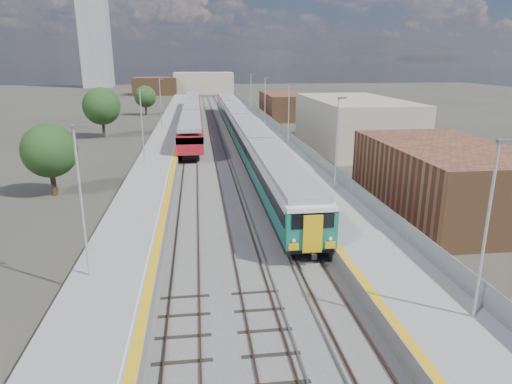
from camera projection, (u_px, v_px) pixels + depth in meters
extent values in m
plane|color=#47443A|center=(231.00, 143.00, 64.27)|extent=(320.00, 320.00, 0.00)
cube|color=#565451|center=(214.00, 140.00, 66.37)|extent=(10.50, 155.00, 0.06)
cube|color=#4C3323|center=(234.00, 136.00, 69.10)|extent=(0.07, 160.00, 0.14)
cube|color=#4C3323|center=(243.00, 136.00, 69.28)|extent=(0.07, 160.00, 0.14)
cube|color=#4C3323|center=(210.00, 137.00, 68.67)|extent=(0.07, 160.00, 0.14)
cube|color=#4C3323|center=(220.00, 137.00, 68.85)|extent=(0.07, 160.00, 0.14)
cube|color=#4C3323|center=(187.00, 137.00, 68.25)|extent=(0.07, 160.00, 0.14)
cube|color=#4C3323|center=(197.00, 137.00, 68.42)|extent=(0.07, 160.00, 0.14)
cube|color=gray|center=(231.00, 137.00, 69.06)|extent=(0.08, 160.00, 0.10)
cube|color=gray|center=(222.00, 137.00, 68.89)|extent=(0.08, 160.00, 0.10)
cube|color=slate|center=(265.00, 136.00, 67.16)|extent=(4.70, 155.00, 1.00)
cube|color=gray|center=(265.00, 133.00, 67.01)|extent=(4.70, 155.00, 0.03)
cube|color=gold|center=(251.00, 133.00, 66.75)|extent=(0.40, 155.00, 0.01)
cube|color=gray|center=(280.00, 128.00, 67.12)|extent=(0.06, 155.00, 1.20)
cylinder|color=#9EA0A3|center=(486.00, 233.00, 18.04)|extent=(0.12, 0.12, 7.50)
cube|color=#4C4C4F|center=(506.00, 141.00, 17.05)|extent=(0.70, 0.18, 0.14)
cylinder|color=#9EA0A3|center=(337.00, 144.00, 37.08)|extent=(0.12, 0.12, 7.50)
cube|color=#4C4C4F|center=(342.00, 98.00, 36.09)|extent=(0.70, 0.18, 0.14)
cylinder|color=#9EA0A3|center=(289.00, 115.00, 56.13)|extent=(0.12, 0.12, 7.50)
cube|color=#4C4C4F|center=(291.00, 85.00, 55.13)|extent=(0.70, 0.18, 0.14)
cylinder|color=#9EA0A3|center=(265.00, 101.00, 75.17)|extent=(0.12, 0.12, 7.50)
cube|color=#4C4C4F|center=(267.00, 78.00, 74.18)|extent=(0.70, 0.18, 0.14)
cylinder|color=#9EA0A3|center=(251.00, 92.00, 94.21)|extent=(0.12, 0.12, 7.50)
cube|color=#4C4C4F|center=(252.00, 74.00, 93.22)|extent=(0.70, 0.18, 0.14)
cube|color=slate|center=(167.00, 138.00, 65.41)|extent=(4.30, 155.00, 1.00)
cube|color=gray|center=(167.00, 134.00, 65.27)|extent=(4.30, 155.00, 0.03)
cube|color=gold|center=(180.00, 134.00, 65.50)|extent=(0.45, 155.00, 0.01)
cube|color=silver|center=(177.00, 134.00, 65.45)|extent=(0.08, 155.00, 0.01)
cylinder|color=#9EA0A3|center=(82.00, 203.00, 21.70)|extent=(0.12, 0.12, 7.50)
cube|color=#4C4C4F|center=(79.00, 127.00, 20.71)|extent=(0.70, 0.18, 0.14)
cylinder|color=#9EA0A3|center=(142.00, 127.00, 46.46)|extent=(0.12, 0.12, 7.50)
cube|color=#4C4C4F|center=(142.00, 90.00, 45.47)|extent=(0.70, 0.18, 0.14)
cylinder|color=#9EA0A3|center=(161.00, 103.00, 71.22)|extent=(0.12, 0.12, 7.50)
cube|color=#4C4C4F|center=(161.00, 79.00, 70.22)|extent=(0.70, 0.18, 0.14)
cube|color=brown|center=(445.00, 179.00, 34.78)|extent=(9.00, 16.00, 5.20)
cube|color=tan|center=(353.00, 123.00, 60.57)|extent=(11.00, 22.00, 6.40)
cube|color=brown|center=(285.00, 105.00, 91.85)|extent=(8.00, 18.00, 4.80)
cube|color=tan|center=(204.00, 83.00, 158.27)|extent=(20.00, 14.00, 7.00)
cube|color=brown|center=(156.00, 86.00, 151.75)|extent=(14.00, 12.00, 5.60)
cube|color=gray|center=(95.00, 37.00, 186.49)|extent=(11.00, 11.00, 40.00)
cube|color=black|center=(278.00, 198.00, 35.66)|extent=(2.83, 20.27, 0.48)
cube|color=#125D44|center=(279.00, 188.00, 35.43)|extent=(2.93, 20.27, 1.19)
cube|color=black|center=(279.00, 176.00, 35.17)|extent=(2.99, 20.27, 0.81)
cube|color=silver|center=(279.00, 168.00, 34.99)|extent=(2.93, 20.27, 0.50)
cube|color=gray|center=(279.00, 163.00, 34.87)|extent=(2.60, 20.27, 0.42)
cube|color=black|center=(249.00, 149.00, 55.44)|extent=(2.83, 20.27, 0.48)
cube|color=#125D44|center=(249.00, 142.00, 55.21)|extent=(2.93, 20.27, 1.19)
cube|color=black|center=(249.00, 134.00, 54.95)|extent=(2.99, 20.27, 0.81)
cube|color=silver|center=(249.00, 129.00, 54.77)|extent=(2.93, 20.27, 0.50)
cube|color=gray|center=(249.00, 125.00, 54.64)|extent=(2.60, 20.27, 0.42)
cube|color=black|center=(235.00, 125.00, 75.22)|extent=(2.83, 20.27, 0.48)
cube|color=#125D44|center=(235.00, 120.00, 74.99)|extent=(2.93, 20.27, 1.19)
cube|color=black|center=(235.00, 114.00, 74.72)|extent=(2.99, 20.27, 0.81)
cube|color=silver|center=(234.00, 110.00, 74.54)|extent=(2.93, 20.27, 0.50)
cube|color=gray|center=(234.00, 108.00, 74.42)|extent=(2.60, 20.27, 0.42)
cube|color=black|center=(226.00, 111.00, 95.00)|extent=(2.83, 20.27, 0.48)
cube|color=#125D44|center=(226.00, 107.00, 94.76)|extent=(2.93, 20.27, 1.19)
cube|color=black|center=(226.00, 103.00, 94.50)|extent=(2.99, 20.27, 0.81)
cube|color=silver|center=(226.00, 100.00, 94.32)|extent=(2.93, 20.27, 0.50)
cube|color=gray|center=(226.00, 97.00, 94.20)|extent=(2.60, 20.27, 0.42)
cube|color=#125D44|center=(311.00, 230.00, 25.40)|extent=(2.91, 0.62, 2.18)
cube|color=black|center=(313.00, 221.00, 24.91)|extent=(2.39, 0.06, 0.83)
cube|color=gold|center=(313.00, 234.00, 25.06)|extent=(1.09, 0.10, 2.18)
cube|color=black|center=(191.00, 145.00, 60.30)|extent=(2.04, 17.30, 0.71)
cube|color=maroon|center=(191.00, 132.00, 59.82)|extent=(3.00, 20.36, 2.14)
cube|color=black|center=(191.00, 128.00, 59.67)|extent=(3.06, 20.36, 0.75)
cube|color=gray|center=(190.00, 120.00, 59.37)|extent=(2.68, 20.36, 0.43)
cube|color=black|center=(192.00, 123.00, 80.16)|extent=(2.04, 17.30, 0.71)
cube|color=maroon|center=(192.00, 114.00, 79.68)|extent=(3.00, 20.36, 2.14)
cube|color=black|center=(192.00, 111.00, 79.53)|extent=(3.06, 20.36, 0.75)
cube|color=gray|center=(192.00, 104.00, 79.23)|extent=(2.68, 20.36, 0.43)
cube|color=black|center=(193.00, 111.00, 100.02)|extent=(2.04, 17.30, 0.71)
cube|color=maroon|center=(193.00, 103.00, 99.54)|extent=(3.00, 20.36, 2.14)
cube|color=black|center=(192.00, 100.00, 99.39)|extent=(3.06, 20.36, 0.75)
cube|color=gray|center=(192.00, 95.00, 99.09)|extent=(2.68, 20.36, 0.43)
cylinder|color=#382619|center=(53.00, 183.00, 39.38)|extent=(0.44, 0.44, 2.18)
sphere|color=#1D3A16|center=(49.00, 151.00, 38.58)|extent=(4.59, 4.59, 4.59)
cylinder|color=#382619|center=(104.00, 129.00, 68.38)|extent=(0.44, 0.44, 2.60)
sphere|color=#1D3A16|center=(101.00, 106.00, 67.43)|extent=(5.48, 5.48, 5.48)
cylinder|color=#382619|center=(146.00, 110.00, 95.88)|extent=(0.44, 0.44, 2.14)
sphere|color=#1D3A16|center=(145.00, 97.00, 95.09)|extent=(4.52, 4.52, 4.52)
cylinder|color=#382619|center=(373.00, 126.00, 74.12)|extent=(0.44, 0.44, 1.93)
sphere|color=#1D3A16|center=(374.00, 110.00, 73.42)|extent=(4.06, 4.06, 4.06)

